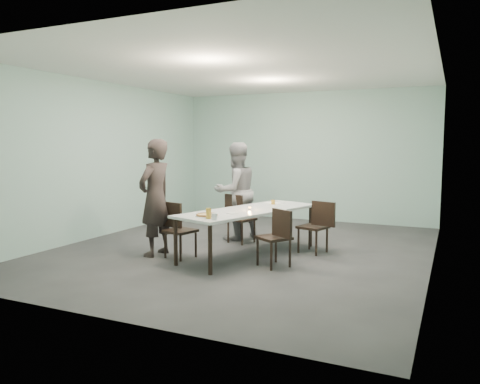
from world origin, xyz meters
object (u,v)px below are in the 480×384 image
at_px(table, 249,213).
at_px(chair_near_left, 177,226).
at_px(chair_far_left, 238,215).
at_px(amber_tumbler, 273,202).
at_px(pizza, 207,215).
at_px(tealight, 250,209).
at_px(diner_far, 236,191).
at_px(chair_far_right, 317,223).
at_px(chair_near_right, 277,234).
at_px(water_tumbler, 214,217).
at_px(side_plate, 232,213).
at_px(beer_glass, 209,213).
at_px(diner_near, 155,198).

xyz_separation_m(table, chair_near_left, (-0.99, -0.59, -0.19)).
distance_m(chair_far_left, amber_tumbler, 0.79).
xyz_separation_m(pizza, tealight, (0.31, 0.84, 0.00)).
bearing_deg(tealight, diner_far, 124.30).
distance_m(chair_near_left, chair_far_right, 2.29).
bearing_deg(chair_near_right, water_tumbler, 73.99).
bearing_deg(amber_tumbler, tealight, -96.30).
bearing_deg(chair_far_right, side_plate, 62.22).
bearing_deg(pizza, amber_tumbler, 76.39).
height_order(table, beer_glass, beer_glass).
relative_size(chair_far_left, diner_far, 0.48).
bearing_deg(water_tumbler, chair_far_right, 60.14).
bearing_deg(chair_far_left, chair_near_right, -30.17).
relative_size(chair_far_left, amber_tumbler, 10.88).
bearing_deg(chair_far_left, table, -38.13).
height_order(pizza, beer_glass, beer_glass).
bearing_deg(diner_far, pizza, 46.50).
height_order(side_plate, tealight, tealight).
distance_m(table, tealight, 0.12).
xyz_separation_m(chair_far_left, chair_far_right, (1.56, -0.28, 0.00)).
relative_size(diner_far, side_plate, 10.13).
bearing_deg(tealight, table, 122.57).
relative_size(table, chair_far_right, 3.16).
distance_m(diner_far, amber_tumbler, 0.94).
xyz_separation_m(chair_far_right, beer_glass, (-1.12, -1.67, 0.32)).
bearing_deg(chair_far_right, diner_near, 42.92).
bearing_deg(table, beer_glass, -97.54).
height_order(table, chair_far_left, chair_far_left).
bearing_deg(diner_far, table, 67.58).
relative_size(chair_near_right, diner_far, 0.48).
relative_size(table, chair_far_left, 3.16).
xyz_separation_m(chair_near_left, diner_far, (0.26, 1.67, 0.41)).
xyz_separation_m(water_tumbler, amber_tumbler, (0.15, 1.90, -0.01)).
bearing_deg(tealight, amber_tumbler, 83.70).
bearing_deg(chair_near_right, amber_tumbler, -34.34).
distance_m(table, chair_near_left, 1.17).
relative_size(pizza, amber_tumbler, 4.25).
relative_size(diner_far, water_tumbler, 20.27).
bearing_deg(chair_near_left, water_tumbler, -16.29).
relative_size(side_plate, water_tumbler, 2.00).
relative_size(chair_far_right, diner_near, 0.46).
bearing_deg(diner_near, diner_far, 164.19).
bearing_deg(pizza, beer_glass, -55.08).
xyz_separation_m(chair_far_left, water_tumbler, (0.57, -2.01, 0.29)).
bearing_deg(chair_near_right, pizza, 54.53).
bearing_deg(diner_far, beer_glass, 48.49).
bearing_deg(table, tealight, -57.43).
distance_m(side_plate, beer_glass, 0.59).
xyz_separation_m(chair_near_right, diner_near, (-2.05, -0.10, 0.44)).
bearing_deg(chair_near_right, tealight, -3.29).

